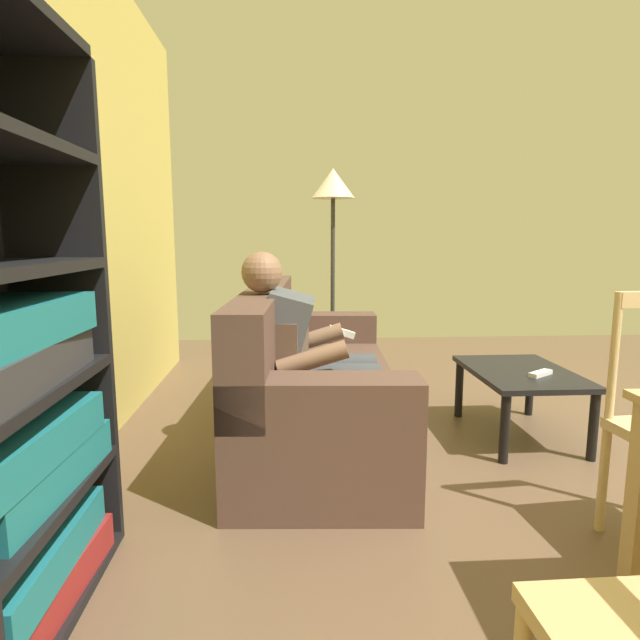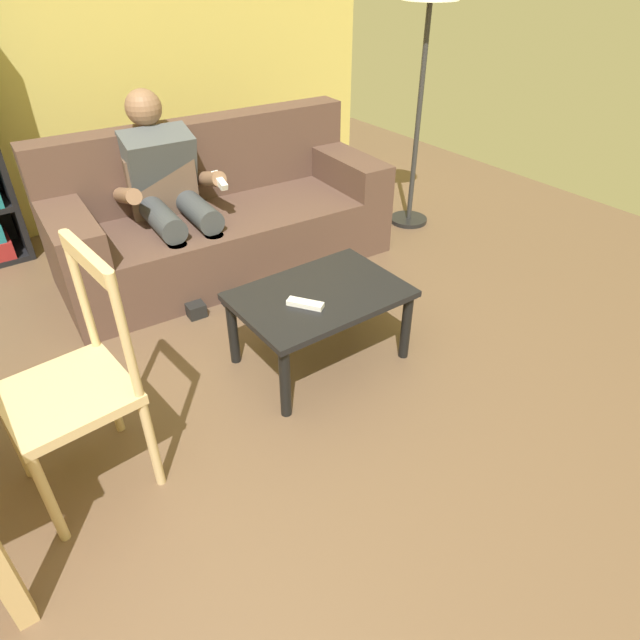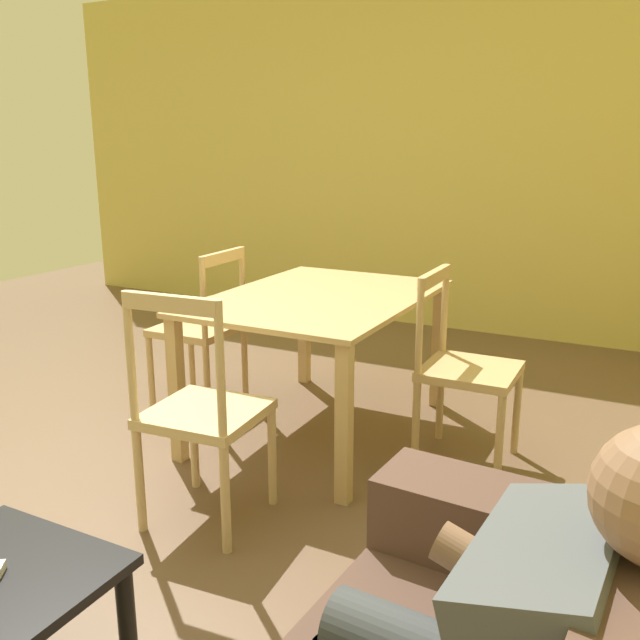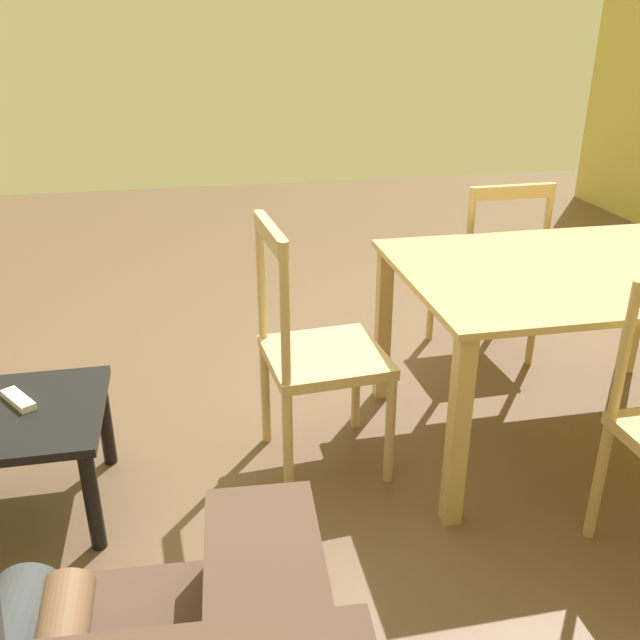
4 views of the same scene
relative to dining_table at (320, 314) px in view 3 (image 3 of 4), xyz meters
The scene contains 6 objects.
ground_plane 1.29m from the dining_table, 33.29° to the right, with size 8.58×8.58×0.00m, color brown.
wall_side 2.54m from the dining_table, 165.26° to the right, with size 0.12×6.31×2.77m, color #D2BE5D.
dining_table is the anchor object (origin of this frame).
dining_chair_near_wall 0.77m from the dining_table, 89.97° to the left, with size 0.43×0.43×0.91m.
dining_chair_facing_couch 1.01m from the dining_table, ahead, with size 0.45×0.45×0.96m.
dining_chair_by_doorway 0.77m from the dining_table, 90.07° to the right, with size 0.43×0.43×0.91m.
Camera 3 is at (2.02, 2.16, 1.47)m, focal length 38.21 mm.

